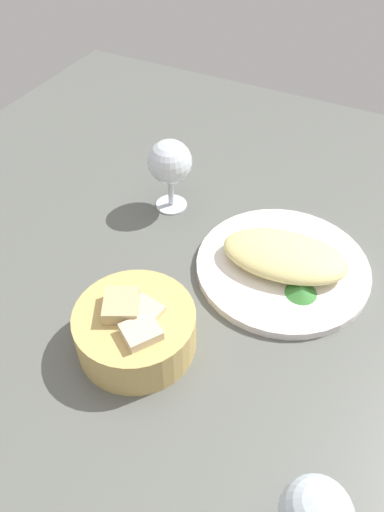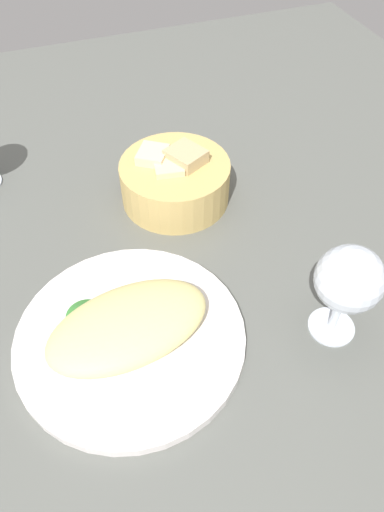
{
  "view_description": "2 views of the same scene",
  "coord_description": "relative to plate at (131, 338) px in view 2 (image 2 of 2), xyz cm",
  "views": [
    {
      "loc": [
        -18.62,
        44.02,
        58.63
      ],
      "look_at": [
        6.42,
        -5.29,
        3.68
      ],
      "focal_mm": 35.26,
      "sensor_mm": 36.0,
      "label": 1
    },
    {
      "loc": [
        -9.81,
        -43.98,
        50.55
      ],
      "look_at": [
        4.32,
        -4.52,
        3.26
      ],
      "focal_mm": 33.87,
      "sensor_mm": 36.0,
      "label": 2
    }
  ],
  "objects": [
    {
      "name": "plate",
      "position": [
        0.0,
        0.0,
        0.0
      ],
      "size": [
        27.6,
        27.6,
        1.4
      ],
      "primitive_type": "cylinder",
      "color": "white",
      "rests_on": "ground_plane"
    },
    {
      "name": "bread_basket",
      "position": [
        13.25,
        22.86,
        2.89
      ],
      "size": [
        16.51,
        16.51,
        8.53
      ],
      "color": "tan",
      "rests_on": "ground_plane"
    },
    {
      "name": "ground_plane",
      "position": [
        6.3,
        12.24,
        -1.7
      ],
      "size": [
        140.0,
        140.0,
        2.0
      ],
      "primitive_type": "cube",
      "color": "#5B5D58"
    },
    {
      "name": "lettuce_garnish",
      "position": [
        -4.43,
        4.55,
        1.38
      ],
      "size": [
        4.88,
        4.88,
        1.36
      ],
      "primitive_type": "cone",
      "color": "#398235",
      "rests_on": "plate"
    },
    {
      "name": "wine_glass_near",
      "position": [
        23.81,
        -6.48,
        8.4
      ],
      "size": [
        7.76,
        7.76,
        13.41
      ],
      "color": "silver",
      "rests_on": "ground_plane"
    },
    {
      "name": "omelette",
      "position": [
        0.0,
        0.0,
        2.63
      ],
      "size": [
        21.03,
        13.91,
        3.87
      ],
      "primitive_type": "ellipsoid",
      "rotation": [
        0.0,
        0.0,
        0.14
      ],
      "color": "#E5D586",
      "rests_on": "plate"
    }
  ]
}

